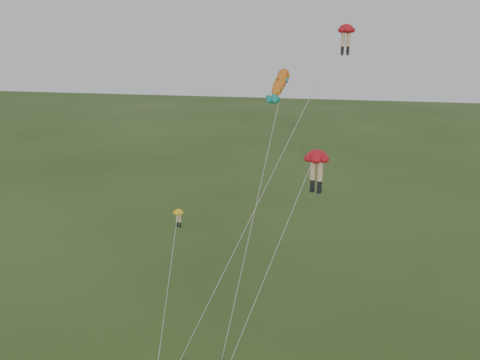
# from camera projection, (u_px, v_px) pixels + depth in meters

# --- Properties ---
(ground) EXTENTS (300.00, 300.00, 0.00)m
(ground) POSITION_uv_depth(u_px,v_px,m) (218.00, 359.00, 36.21)
(ground) COLOR #294117
(ground) RESTS_ON ground
(legs_kite_red_high) EXTENTS (10.30, 14.74, 22.02)m
(legs_kite_red_high) POSITION_uv_depth(u_px,v_px,m) (343.00, 37.00, 40.62)
(legs_kite_red_high) COLOR red
(legs_kite_red_high) RESTS_ON ground
(legs_kite_red_mid) EXTENTS (6.19, 6.74, 14.32)m
(legs_kite_red_mid) POSITION_uv_depth(u_px,v_px,m) (316.00, 162.00, 33.51)
(legs_kite_red_mid) COLOR red
(legs_kite_red_mid) RESTS_ON ground
(legs_kite_yellow) EXTENTS (1.59, 8.78, 8.93)m
(legs_kite_yellow) POSITION_uv_depth(u_px,v_px,m) (177.00, 224.00, 38.72)
(legs_kite_yellow) COLOR yellow
(legs_kite_yellow) RESTS_ON ground
(fish_kite) EXTENTS (3.51, 8.00, 19.21)m
(fish_kite) POSITION_uv_depth(u_px,v_px,m) (280.00, 85.00, 36.34)
(fish_kite) COLOR orange
(fish_kite) RESTS_ON ground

